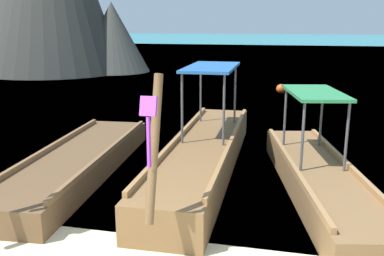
{
  "coord_description": "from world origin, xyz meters",
  "views": [
    {
      "loc": [
        1.74,
        -3.47,
        3.11
      ],
      "look_at": [
        0.0,
        4.02,
        1.2
      ],
      "focal_mm": 39.76,
      "sensor_mm": 36.0,
      "label": 1
    }
  ],
  "objects_px": {
    "longtail_boat_orange_ribbon": "(78,163)",
    "longtail_boat_green_ribbon": "(319,178)",
    "longtail_boat_violet_ribbon": "(204,153)",
    "mooring_buoy_near": "(281,89)"
  },
  "relations": [
    {
      "from": "longtail_boat_orange_ribbon",
      "to": "longtail_boat_green_ribbon",
      "type": "bearing_deg",
      "value": 0.36
    },
    {
      "from": "longtail_boat_orange_ribbon",
      "to": "longtail_boat_violet_ribbon",
      "type": "distance_m",
      "value": 2.67
    },
    {
      "from": "longtail_boat_violet_ribbon",
      "to": "mooring_buoy_near",
      "type": "distance_m",
      "value": 10.96
    },
    {
      "from": "longtail_boat_orange_ribbon",
      "to": "mooring_buoy_near",
      "type": "distance_m",
      "value": 12.36
    },
    {
      "from": "longtail_boat_orange_ribbon",
      "to": "mooring_buoy_near",
      "type": "height_order",
      "value": "longtail_boat_orange_ribbon"
    },
    {
      "from": "mooring_buoy_near",
      "to": "longtail_boat_orange_ribbon",
      "type": "bearing_deg",
      "value": -108.21
    },
    {
      "from": "mooring_buoy_near",
      "to": "longtail_boat_violet_ribbon",
      "type": "bearing_deg",
      "value": -97.01
    },
    {
      "from": "longtail_boat_violet_ribbon",
      "to": "longtail_boat_green_ribbon",
      "type": "bearing_deg",
      "value": -19.63
    },
    {
      "from": "longtail_boat_orange_ribbon",
      "to": "longtail_boat_violet_ribbon",
      "type": "bearing_deg",
      "value": 18.96
    },
    {
      "from": "longtail_boat_green_ribbon",
      "to": "mooring_buoy_near",
      "type": "distance_m",
      "value": 11.76
    }
  ]
}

